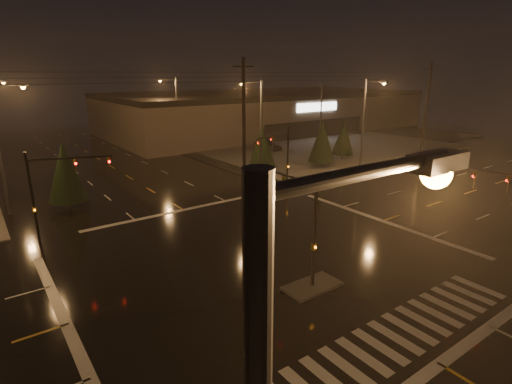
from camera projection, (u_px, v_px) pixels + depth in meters
ground at (265, 259)px, 23.72m from camera, size 140.00×140.00×0.00m
sidewalk_ne at (302, 142)px, 63.84m from camera, size 36.00×36.00×0.12m
median_island at (312, 286)px, 20.60m from camera, size 3.00×1.60×0.15m
crosswalk at (395, 337)px, 16.73m from camera, size 15.00×2.60×0.01m
stop_bar_near at (440, 364)px, 15.18m from camera, size 16.00×0.50×0.01m
stop_bar_far at (184, 210)px, 32.27m from camera, size 16.00×0.50×0.01m
parking_lot at (333, 141)px, 65.09m from camera, size 50.00×24.00×0.08m
retail_building at (266, 109)px, 77.98m from camera, size 60.20×28.30×7.20m
signal_mast_median at (302, 214)px, 20.27m from camera, size 0.25×4.59×6.00m
signal_mast_ne at (282, 152)px, 35.84m from camera, size 4.84×1.86×6.00m
signal_mast_nw at (49, 186)px, 25.19m from camera, size 4.84×1.86×6.00m
streetlight_1 at (1, 140)px, 29.78m from camera, size 2.77×0.32×10.00m
streetlight_3 at (259, 122)px, 40.77m from camera, size 2.77×0.32×10.00m
streetlight_4 at (175, 109)px, 56.31m from camera, size 2.77×0.32×10.00m
streetlight_6 at (366, 120)px, 43.09m from camera, size 0.32×2.77×10.00m
utility_pole_1 at (244, 123)px, 37.33m from camera, size 2.20×0.32×12.00m
utility_pole_2 at (426, 108)px, 54.16m from camera, size 2.20×0.32×12.00m
conifer_0 at (262, 145)px, 43.48m from camera, size 3.02×3.02×5.41m
conifer_1 at (322, 141)px, 46.05m from camera, size 3.05×3.05×5.47m
conifer_2 at (343, 137)px, 50.39m from camera, size 2.72×2.72×4.95m
conifer_3 at (65, 172)px, 31.74m from camera, size 3.04×3.04×5.46m
car_parked at (268, 145)px, 57.04m from camera, size 2.48×4.66×1.51m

